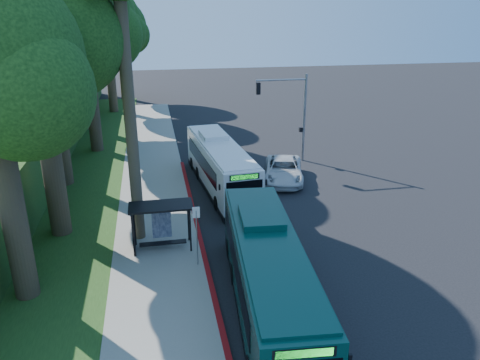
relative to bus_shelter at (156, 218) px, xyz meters
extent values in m
plane|color=black|center=(7.26, 2.86, -1.81)|extent=(140.00, 140.00, 0.00)
cube|color=gray|center=(-0.04, 2.86, -1.75)|extent=(4.50, 70.00, 0.12)
cube|color=maroon|center=(2.26, -1.14, -1.74)|extent=(0.25, 30.00, 0.13)
cube|color=#234719|center=(-5.74, 7.86, -1.78)|extent=(8.00, 70.00, 0.06)
cube|color=black|center=(0.26, -0.14, 0.69)|extent=(3.20, 1.50, 0.10)
cube|color=black|center=(-1.19, -0.14, -0.61)|extent=(0.06, 1.30, 2.20)
cube|color=navy|center=(0.26, 0.56, -0.56)|extent=(1.00, 0.12, 1.70)
cube|color=black|center=(0.26, -0.24, -1.36)|extent=(2.40, 0.40, 0.06)
cube|color=black|center=(-1.14, 0.46, -0.61)|extent=(0.08, 0.08, 2.40)
cube|color=black|center=(1.66, 0.46, -0.61)|extent=(0.08, 0.08, 2.40)
cube|color=black|center=(-1.14, -0.74, -0.61)|extent=(0.08, 0.08, 2.40)
cube|color=black|center=(1.66, -0.74, -0.61)|extent=(0.08, 0.08, 2.40)
cylinder|color=gray|center=(1.86, -2.14, -0.31)|extent=(0.06, 0.06, 3.00)
cube|color=white|center=(1.86, -2.14, 1.09)|extent=(0.35, 0.04, 0.55)
cylinder|color=gray|center=(12.06, 12.86, 1.69)|extent=(0.20, 0.20, 7.00)
cylinder|color=gray|center=(10.06, 12.86, 4.79)|extent=(4.00, 0.14, 0.14)
cube|color=black|center=(8.26, 12.86, 4.19)|extent=(0.30, 0.30, 0.90)
cube|color=black|center=(11.81, 12.86, 0.79)|extent=(0.25, 0.25, 0.35)
cylinder|color=#4C3F2D|center=(-0.94, 1.36, 4.69)|extent=(0.60, 0.60, 13.00)
cylinder|color=#382B1E|center=(-5.24, 2.86, 3.44)|extent=(1.10, 1.10, 10.50)
sphere|color=#12330D|center=(-5.24, 2.86, 9.89)|extent=(8.00, 8.00, 8.00)
sphere|color=#12330D|center=(-3.64, 1.66, 8.69)|extent=(5.60, 5.60, 5.60)
sphere|color=#12330D|center=(-6.64, 4.26, 8.99)|extent=(5.20, 5.20, 5.20)
cylinder|color=#382B1E|center=(-6.24, 10.86, 4.14)|extent=(1.18, 1.18, 11.90)
sphere|color=#12330D|center=(-4.24, 9.36, 10.09)|extent=(7.00, 7.00, 7.00)
sphere|color=#12330D|center=(-7.99, 12.61, 10.43)|extent=(6.50, 6.50, 6.50)
cylinder|color=#382B1E|center=(-4.74, 18.86, 3.09)|extent=(1.06, 1.06, 9.80)
sphere|color=#12330D|center=(-4.74, 18.86, 9.11)|extent=(8.40, 8.40, 8.40)
sphere|color=#12330D|center=(-3.06, 17.60, 7.99)|extent=(5.88, 5.88, 5.88)
sphere|color=#12330D|center=(-6.21, 20.33, 8.27)|extent=(5.46, 5.46, 5.46)
cylinder|color=#382B1E|center=(-6.74, 26.86, 3.79)|extent=(1.14, 1.14, 11.20)
sphere|color=#12330D|center=(-4.82, 25.42, 9.39)|extent=(6.72, 6.72, 6.72)
sphere|color=#12330D|center=(-8.42, 28.54, 9.71)|extent=(6.24, 6.24, 6.24)
cylinder|color=#382B1E|center=(-4.24, 34.86, 2.74)|extent=(1.02, 1.02, 9.10)
sphere|color=#12330D|center=(-4.24, 34.86, 8.33)|extent=(8.00, 8.00, 8.00)
sphere|color=#12330D|center=(-2.64, 33.66, 7.29)|extent=(5.60, 5.60, 5.60)
sphere|color=#12330D|center=(-5.64, 36.26, 7.55)|extent=(5.20, 5.20, 5.20)
cylinder|color=#382B1E|center=(-3.24, 42.86, 2.39)|extent=(0.98, 0.98, 8.40)
sphere|color=#12330D|center=(-3.24, 42.86, 7.55)|extent=(7.00, 7.00, 7.00)
sphere|color=#12330D|center=(-1.84, 41.81, 6.59)|extent=(4.90, 4.90, 4.90)
sphere|color=#12330D|center=(-4.47, 44.08, 6.83)|extent=(4.55, 4.55, 4.55)
cylinder|color=#382B1E|center=(-5.74, -3.14, 2.74)|extent=(1.02, 1.02, 9.10)
sphere|color=#12330D|center=(-4.30, -4.22, 7.29)|extent=(5.04, 5.04, 5.04)
cube|color=white|center=(4.53, 8.03, -0.10)|extent=(3.50, 11.74, 2.75)
cube|color=black|center=(4.53, 8.03, -1.52)|extent=(3.53, 11.80, 0.34)
cube|color=black|center=(4.49, 8.51, 0.17)|extent=(3.33, 9.21, 1.06)
cube|color=black|center=(5.06, 2.32, 0.12)|extent=(2.16, 0.31, 1.35)
cube|color=black|center=(4.01, 13.74, 0.22)|extent=(1.97, 0.29, 0.96)
cube|color=#19E533|center=(5.06, 2.31, 1.04)|extent=(1.60, 0.24, 0.27)
cube|color=white|center=(4.53, 8.03, 1.33)|extent=(3.25, 11.15, 0.12)
cube|color=white|center=(4.36, 9.95, 1.49)|extent=(1.93, 2.56, 0.34)
cylinder|color=black|center=(3.76, 4.25, -1.32)|extent=(0.38, 0.99, 0.96)
cylinder|color=black|center=(5.98, 4.45, -1.32)|extent=(0.38, 0.99, 0.96)
cylinder|color=black|center=(3.02, 12.31, -1.32)|extent=(0.38, 0.99, 0.96)
cylinder|color=black|center=(5.24, 12.51, -1.32)|extent=(0.38, 0.99, 0.96)
cube|color=#0A3A33|center=(4.32, -6.22, -0.04)|extent=(3.49, 12.11, 2.84)
cube|color=black|center=(4.32, -6.22, -1.51)|extent=(3.52, 12.17, 0.35)
cube|color=black|center=(4.36, -5.72, 0.23)|extent=(3.33, 9.49, 1.09)
cube|color=black|center=(4.80, -0.31, 0.28)|extent=(2.03, 0.28, 1.00)
cube|color=#19E533|center=(3.85, -12.13, 1.13)|extent=(1.65, 0.23, 0.28)
cube|color=#0A3A33|center=(4.32, -6.22, 1.43)|extent=(3.24, 11.50, 0.12)
cube|color=#0A3A33|center=(4.48, -4.23, 1.60)|extent=(1.97, 2.62, 0.35)
cylinder|color=black|center=(3.54, -1.60, -1.31)|extent=(0.38, 1.02, 1.00)
cylinder|color=black|center=(5.83, -1.79, -1.31)|extent=(0.38, 1.02, 1.00)
imported|color=silver|center=(9.24, 8.63, -1.01)|extent=(4.04, 6.24, 1.60)
camera|label=1|loc=(0.11, -22.07, 10.19)|focal=35.00mm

